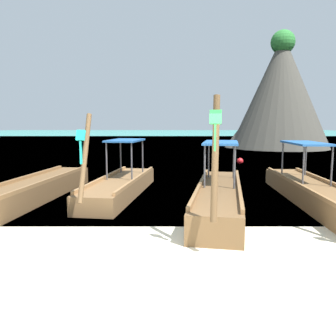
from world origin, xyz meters
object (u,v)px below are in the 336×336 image
object	(u,v)px
mooring_buoy_near	(240,161)
longtail_boat_green_ribbon	(219,196)
longtail_boat_turquoise_ribbon	(121,185)
karst_rock	(278,94)
longtail_boat_blue_ribbon	(314,192)
longtail_boat_violet_ribbon	(35,190)

from	to	relation	value
mooring_buoy_near	longtail_boat_green_ribbon	bearing A→B (deg)	-105.09
longtail_boat_turquoise_ribbon	mooring_buoy_near	distance (m)	10.28
karst_rock	longtail_boat_blue_ribbon	bearing A→B (deg)	-105.28
longtail_boat_turquoise_ribbon	longtail_boat_blue_ribbon	bearing A→B (deg)	-11.61
longtail_boat_violet_ribbon	karst_rock	size ratio (longest dim) A/B	0.64
longtail_boat_blue_ribbon	mooring_buoy_near	size ratio (longest dim) A/B	21.30
longtail_boat_turquoise_ribbon	karst_rock	bearing A→B (deg)	60.97
longtail_boat_green_ribbon	karst_rock	xyz separation A→B (m)	(9.15, 23.63, 4.75)
longtail_boat_violet_ribbon	longtail_boat_green_ribbon	xyz separation A→B (m)	(5.47, -1.10, 0.05)
longtail_boat_green_ribbon	mooring_buoy_near	world-z (taller)	longtail_boat_green_ribbon
longtail_boat_violet_ribbon	longtail_boat_blue_ribbon	world-z (taller)	longtail_boat_blue_ribbon
longtail_boat_violet_ribbon	karst_rock	distance (m)	27.28
mooring_buoy_near	longtail_boat_violet_ribbon	bearing A→B (deg)	-131.76
longtail_boat_blue_ribbon	longtail_boat_violet_ribbon	bearing A→B (deg)	176.84
longtail_boat_blue_ribbon	longtail_boat_green_ribbon	bearing A→B (deg)	-167.36
longtail_boat_violet_ribbon	longtail_boat_turquoise_ribbon	world-z (taller)	longtail_boat_turquoise_ribbon
longtail_boat_green_ribbon	longtail_boat_blue_ribbon	world-z (taller)	longtail_boat_green_ribbon
longtail_boat_turquoise_ribbon	longtail_boat_green_ribbon	world-z (taller)	longtail_boat_green_ribbon
longtail_boat_violet_ribbon	longtail_boat_blue_ribbon	bearing A→B (deg)	-3.16
longtail_boat_turquoise_ribbon	longtail_boat_green_ribbon	size ratio (longest dim) A/B	0.97
longtail_boat_turquoise_ribbon	karst_rock	world-z (taller)	karst_rock
longtail_boat_turquoise_ribbon	karst_rock	xyz separation A→B (m)	(12.10, 21.79, 4.78)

